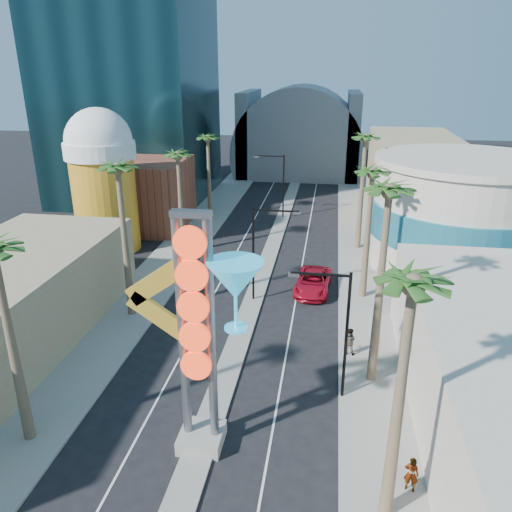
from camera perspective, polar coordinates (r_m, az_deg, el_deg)
The scene contains 24 objects.
ground at distance 25.70m, azimuth -8.03°, elevation -24.88°, with size 240.00×240.00×0.00m, color black.
sidewalk_west at distance 57.18m, azimuth -7.37°, elevation 2.27°, with size 5.00×100.00×0.15m, color gray.
sidewalk_east at distance 55.19m, azimuth 11.98°, elevation 1.27°, with size 5.00×100.00×0.15m, color gray.
median at distance 58.21m, azimuth 2.48°, elevation 2.77°, with size 1.60×84.00×0.15m, color gray.
hotel_tower at distance 74.65m, azimuth -14.72°, elevation 25.61°, with size 20.00×20.00×50.00m, color black.
brick_filler_west at distance 60.86m, azimuth -12.72°, elevation 6.94°, with size 10.00×10.00×8.00m, color brown.
filler_east at distance 67.06m, azimuth 17.42°, elevation 8.66°, with size 10.00×20.00×10.00m, color #968360.
beer_mug at distance 53.28m, azimuth -17.12°, elevation 8.79°, with size 7.00×7.00×14.50m.
turquoise_building at distance 50.22m, azimuth 22.41°, elevation 4.34°, with size 16.60×16.60×10.60m.
canopy at distance 90.23m, azimuth 4.99°, elevation 12.09°, with size 22.00×16.00×22.00m.
neon_sign at distance 23.34m, azimuth -4.96°, elevation -7.36°, with size 6.53×2.60×12.55m.
streetlight_0 at distance 39.69m, azimuth 0.47°, elevation 1.21°, with size 3.79×0.25×8.00m.
streetlight_1 at distance 62.75m, azimuth 2.67°, elevation 8.68°, with size 3.79×0.25×8.00m.
streetlight_2 at distance 28.40m, azimuth 9.42°, elevation -7.74°, with size 3.45×0.25×8.00m.
palm_1 at distance 36.93m, azimuth -15.44°, elevation 8.54°, with size 2.40×2.40×12.70m.
palm_2 at distance 50.04m, azimuth -8.88°, elevation 10.63°, with size 2.40×2.40×11.20m.
palm_3 at distance 61.43m, azimuth -5.53°, elevation 12.70°, with size 2.40×2.40×11.20m.
palm_4 at distance 19.00m, azimuth 17.33°, elevation -4.93°, with size 2.40×2.40×12.20m.
palm_5 at distance 28.03m, azimuth 14.87°, elevation 5.66°, with size 2.40×2.40×13.20m.
palm_6 at distance 39.96m, azimuth 13.13°, elevation 8.35°, with size 2.40×2.40×11.70m.
palm_7 at distance 51.58m, azimuth 12.37°, elevation 12.22°, with size 2.40×2.40×12.70m.
red_pickup at distance 43.22m, azimuth 6.54°, elevation -2.96°, with size 2.85×6.17×1.72m, color #B80E24.
pedestrian_a at distance 25.62m, azimuth 17.33°, elevation -22.69°, with size 0.66×0.44×1.82m, color gray.
pedestrian_b at distance 34.36m, azimuth 10.60°, elevation -9.53°, with size 0.91×0.71×1.88m, color gray.
Camera 1 is at (5.90, -16.93, 18.42)m, focal length 35.00 mm.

